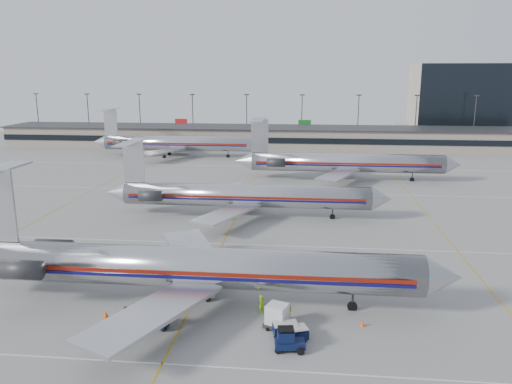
# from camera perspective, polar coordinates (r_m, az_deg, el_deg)

# --- Properties ---
(ground) EXTENTS (260.00, 260.00, 0.00)m
(ground) POSITION_cam_1_polar(r_m,az_deg,el_deg) (56.93, -5.56, -9.23)
(ground) COLOR gray
(ground) RESTS_ON ground
(apron_markings) EXTENTS (160.00, 0.15, 0.02)m
(apron_markings) POSITION_cam_1_polar(r_m,az_deg,el_deg) (66.10, -3.86, -5.92)
(apron_markings) COLOR silver
(apron_markings) RESTS_ON ground
(terminal) EXTENTS (162.00, 17.00, 6.25)m
(terminal) POSITION_cam_1_polar(r_m,az_deg,el_deg) (150.98, 1.71, 6.29)
(terminal) COLOR gray
(terminal) RESTS_ON ground
(light_mast_row) EXTENTS (163.60, 0.40, 15.28)m
(light_mast_row) POSITION_cam_1_polar(r_m,az_deg,el_deg) (164.35, 2.08, 8.77)
(light_mast_row) COLOR #38383D
(light_mast_row) RESTS_ON ground
(distant_building) EXTENTS (30.00, 20.00, 25.00)m
(distant_building) POSITION_cam_1_polar(r_m,az_deg,el_deg) (186.88, 22.06, 9.58)
(distant_building) COLOR tan
(distant_building) RESTS_ON ground
(jet_foreground) EXTENTS (49.72, 29.28, 13.01)m
(jet_foreground) POSITION_cam_1_polar(r_m,az_deg,el_deg) (48.94, -7.97, -8.41)
(jet_foreground) COLOR #B7B7BC
(jet_foreground) RESTS_ON ground
(jet_second_row) EXTENTS (44.79, 26.37, 11.72)m
(jet_second_row) POSITION_cam_1_polar(r_m,az_deg,el_deg) (77.49, -1.84, -0.37)
(jet_second_row) COLOR #B7B7BC
(jet_second_row) RESTS_ON ground
(jet_third_row) EXTENTS (46.73, 28.75, 12.78)m
(jet_third_row) POSITION_cam_1_polar(r_m,az_deg,el_deg) (105.88, 9.78, 3.35)
(jet_third_row) COLOR #B7B7BC
(jet_third_row) RESTS_ON ground
(jet_back_row) EXTENTS (46.67, 28.71, 12.76)m
(jet_back_row) POSITION_cam_1_polar(r_m,az_deg,el_deg) (135.81, -9.35, 5.56)
(jet_back_row) COLOR #B7B7BC
(jet_back_row) RESTS_ON ground
(tug_left) EXTENTS (2.42, 1.41, 1.88)m
(tug_left) POSITION_cam_1_polar(r_m,az_deg,el_deg) (46.28, -13.92, -14.00)
(tug_left) COLOR #091335
(tug_left) RESTS_ON ground
(tug_center) EXTENTS (2.20, 1.56, 1.62)m
(tug_center) POSITION_cam_1_polar(r_m,az_deg,el_deg) (45.99, -11.43, -14.21)
(tug_center) COLOR #091335
(tug_center) RESTS_ON ground
(tug_right) EXTENTS (2.57, 1.54, 1.98)m
(tug_right) POSITION_cam_1_polar(r_m,az_deg,el_deg) (41.97, 3.69, -16.58)
(tug_right) COLOR #091335
(tug_right) RESTS_ON ground
(cart_inner) EXTENTS (2.35, 1.87, 1.18)m
(cart_inner) POSITION_cam_1_polar(r_m,az_deg,el_deg) (44.15, 3.37, -15.36)
(cart_inner) COLOR #091335
(cart_inner) RESTS_ON ground
(cart_outer) EXTENTS (2.31, 1.97, 1.11)m
(cart_outer) POSITION_cam_1_polar(r_m,az_deg,el_deg) (43.64, 4.53, -15.80)
(cart_outer) COLOR #091335
(cart_outer) RESTS_ON ground
(uld_container) EXTENTS (2.54, 2.34, 2.17)m
(uld_container) POSITION_cam_1_polar(r_m,az_deg,el_deg) (45.14, 2.42, -13.98)
(uld_container) COLOR #2D2D30
(uld_container) RESTS_ON ground
(belt_loader) EXTENTS (4.86, 2.44, 2.49)m
(belt_loader) POSITION_cam_1_polar(r_m,az_deg,el_deg) (50.88, -6.93, -11.31)
(belt_loader) COLOR #A8A8A8
(belt_loader) RESTS_ON ground
(ramp_worker_near) EXTENTS (0.67, 0.77, 1.78)m
(ramp_worker_near) POSITION_cam_1_polar(r_m,az_deg,el_deg) (47.67, 0.64, -12.68)
(ramp_worker_near) COLOR #80CB13
(ramp_worker_near) RESTS_ON ground
(ramp_worker_far) EXTENTS (0.99, 0.94, 1.62)m
(ramp_worker_far) POSITION_cam_1_polar(r_m,az_deg,el_deg) (46.62, 3.71, -13.46)
(ramp_worker_far) COLOR #CAE615
(ramp_worker_far) RESTS_ON ground
(cone_right) EXTENTS (0.47, 0.47, 0.58)m
(cone_right) POSITION_cam_1_polar(r_m,az_deg,el_deg) (46.63, 12.09, -14.47)
(cone_right) COLOR #FD5108
(cone_right) RESTS_ON ground
(cone_left) EXTENTS (0.62, 0.62, 0.67)m
(cone_left) POSITION_cam_1_polar(r_m,az_deg,el_deg) (49.06, -16.80, -13.22)
(cone_left) COLOR #FD5108
(cone_left) RESTS_ON ground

